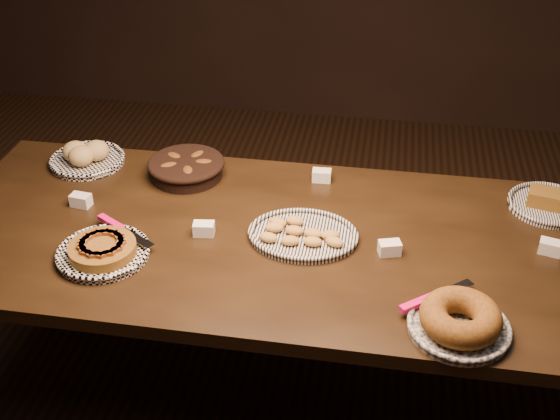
% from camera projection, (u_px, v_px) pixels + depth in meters
% --- Properties ---
extents(ground, '(5.00, 5.00, 0.00)m').
position_uv_depth(ground, '(285.00, 391.00, 2.76)').
color(ground, black).
rests_on(ground, ground).
extents(buffet_table, '(2.40, 1.00, 0.75)m').
position_uv_depth(buffet_table, '(286.00, 254.00, 2.39)').
color(buffet_table, black).
rests_on(buffet_table, ground).
extents(apple_tart_plate, '(0.31, 0.34, 0.06)m').
position_uv_depth(apple_tart_plate, '(103.00, 250.00, 2.25)').
color(apple_tart_plate, white).
rests_on(apple_tart_plate, buffet_table).
extents(madeleine_platter, '(0.36, 0.30, 0.04)m').
position_uv_depth(madeleine_platter, '(302.00, 235.00, 2.33)').
color(madeleine_platter, black).
rests_on(madeleine_platter, buffet_table).
extents(bundt_cake_plate, '(0.31, 0.35, 0.09)m').
position_uv_depth(bundt_cake_plate, '(460.00, 321.00, 1.95)').
color(bundt_cake_plate, black).
rests_on(bundt_cake_plate, buffet_table).
extents(croissant_basket, '(0.35, 0.35, 0.07)m').
position_uv_depth(croissant_basket, '(186.00, 167.00, 2.66)').
color(croissant_basket, black).
rests_on(croissant_basket, buffet_table).
extents(bread_roll_plate, '(0.29, 0.29, 0.09)m').
position_uv_depth(bread_roll_plate, '(86.00, 156.00, 2.74)').
color(bread_roll_plate, white).
rests_on(bread_roll_plate, buffet_table).
extents(loaf_plate, '(0.29, 0.29, 0.07)m').
position_uv_depth(loaf_plate, '(549.00, 203.00, 2.48)').
color(loaf_plate, black).
rests_on(loaf_plate, buffet_table).
extents(tent_cards, '(1.69, 0.48, 0.04)m').
position_uv_depth(tent_cards, '(304.00, 218.00, 2.40)').
color(tent_cards, white).
rests_on(tent_cards, buffet_table).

